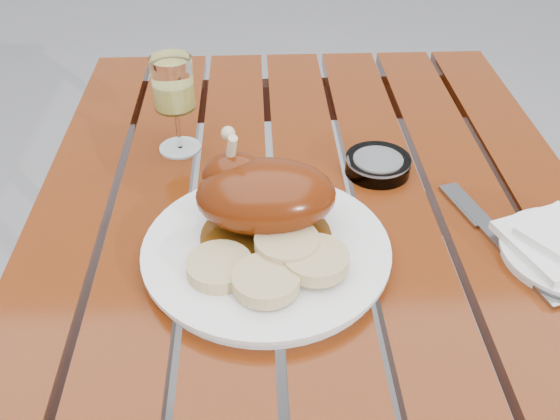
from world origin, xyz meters
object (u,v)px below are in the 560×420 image
(table, at_px, (310,408))
(ashtray, at_px, (378,165))
(dinner_plate, at_px, (266,251))
(wine_glass, at_px, (175,106))

(table, xyz_separation_m, ashtray, (0.11, 0.16, 0.39))
(dinner_plate, height_order, wine_glass, wine_glass)
(wine_glass, bearing_deg, dinner_plate, -63.60)
(table, bearing_deg, dinner_plate, -155.45)
(dinner_plate, relative_size, wine_glass, 2.01)
(table, distance_m, dinner_plate, 0.39)
(table, distance_m, wine_glass, 0.55)
(ashtray, bearing_deg, wine_glass, 165.66)
(dinner_plate, bearing_deg, wine_glass, 116.40)
(wine_glass, height_order, ashtray, wine_glass)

